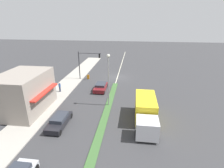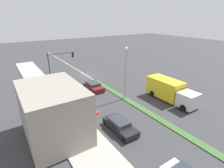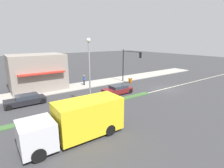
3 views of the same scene
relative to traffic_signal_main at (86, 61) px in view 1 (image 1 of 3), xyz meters
The scene contains 11 objects.
ground_plane 17.40m from the traffic_signal_main, 111.17° to the left, with size 160.00×160.00×0.00m, color #38383A.
sidewalk_right 17.01m from the traffic_signal_main, 80.01° to the left, with size 4.00×73.00×0.12m, color #A8A399.
lane_marking_center 7.58m from the traffic_signal_main, 160.37° to the right, with size 0.16×60.00×0.01m, color beige.
building_corner_store 14.45m from the traffic_signal_main, 70.94° to the left, with size 5.96×7.54×5.14m.
traffic_signal_main is the anchor object (origin of this frame).
street_lamp 12.39m from the traffic_signal_main, 119.71° to the left, with size 0.44×0.44×7.37m.
pedestrian 8.10m from the traffic_signal_main, 68.44° to the left, with size 0.34×0.34×1.65m.
warning_aframe_sign 3.49m from the traffic_signal_main, 124.11° to the right, with size 0.45×0.53×0.84m.
delivery_truck 18.44m from the traffic_signal_main, 127.49° to the left, with size 2.44×7.50×2.87m.
sedan_maroon 7.36m from the traffic_signal_main, 126.63° to the left, with size 1.92×4.10×1.21m.
sedan_dark 16.81m from the traffic_signal_main, 93.91° to the left, with size 1.75×4.32×1.20m.
Camera 1 is at (-3.34, 35.25, 11.86)m, focal length 28.00 mm.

